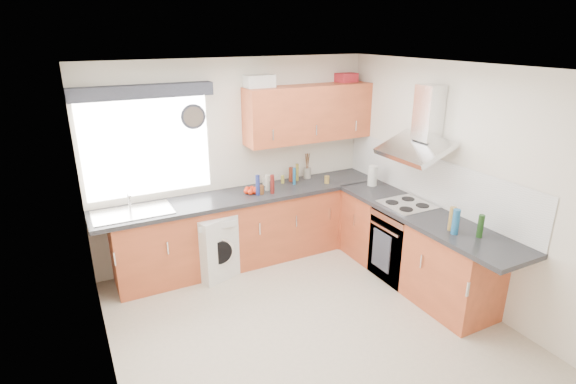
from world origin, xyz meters
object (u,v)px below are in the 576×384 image
upper_cabinets (309,113)px  extractor_hood (421,130)px  oven (403,243)px  washing_machine (213,243)px

upper_cabinets → extractor_hood: bearing=-63.9°
oven → extractor_hood: bearing=-0.0°
extractor_hood → washing_machine: extractor_hood is taller
extractor_hood → upper_cabinets: bearing=116.1°
upper_cabinets → washing_machine: size_ratio=2.19×
extractor_hood → upper_cabinets: size_ratio=0.46×
upper_cabinets → washing_machine: (-1.43, -0.23, -1.41)m
oven → extractor_hood: extractor_hood is taller
extractor_hood → oven: bearing=180.0°
oven → washing_machine: (-1.98, 1.10, -0.04)m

